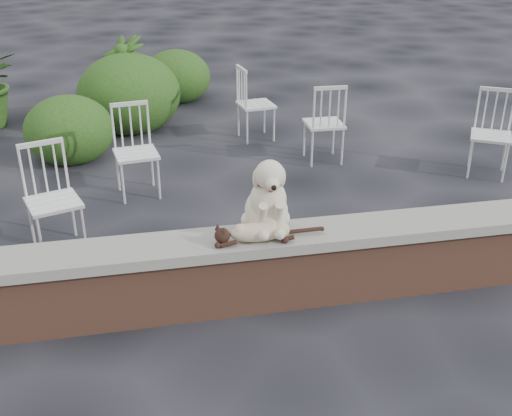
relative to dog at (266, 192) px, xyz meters
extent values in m
plane|color=black|center=(0.48, -0.08, -0.88)|extent=(60.00, 60.00, 0.00)
cube|color=brown|center=(0.48, -0.08, -0.63)|extent=(6.00, 0.30, 0.50)
cube|color=slate|center=(0.48, -0.08, -0.34)|extent=(6.20, 0.40, 0.08)
imported|color=#224212|center=(-0.97, 4.53, -0.28)|extent=(0.93, 0.93, 1.19)
ellipsoid|color=#224212|center=(-1.64, 3.26, -0.51)|extent=(1.03, 0.95, 0.82)
ellipsoid|color=#224212|center=(-0.93, 4.28, -0.40)|extent=(1.36, 1.24, 1.08)
ellipsoid|color=#224212|center=(-0.20, 5.56, -0.51)|extent=(1.05, 0.96, 0.83)
camera|label=1|loc=(-0.85, -3.83, 1.78)|focal=42.88mm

